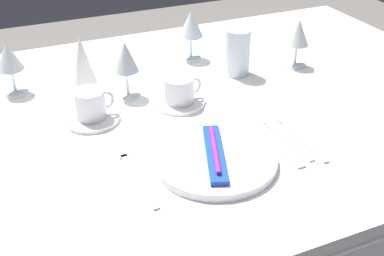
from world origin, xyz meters
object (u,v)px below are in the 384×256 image
(dinner_plate, at_px, (215,159))
(spoon_dessert, at_px, (294,131))
(dinner_knife, at_px, (276,141))
(coffee_cup_far, at_px, (91,104))
(toothbrush_package, at_px, (215,153))
(wine_glass_left, at_px, (126,60))
(wine_glass_right, at_px, (9,59))
(wine_glass_far, at_px, (298,35))
(fork_outer, at_px, (134,173))
(spoon_soup, at_px, (277,132))
(drink_tumbler, at_px, (238,55))
(wine_glass_centre, at_px, (191,26))
(coffee_cup_right, at_px, (179,89))
(napkin_folded, at_px, (82,61))

(dinner_plate, relative_size, spoon_dessert, 1.23)
(dinner_knife, xyz_separation_m, coffee_cup_far, (-0.36, 0.26, 0.04))
(dinner_plate, xyz_separation_m, coffee_cup_far, (-0.19, 0.28, 0.04))
(toothbrush_package, bearing_deg, wine_glass_left, 101.90)
(wine_glass_right, height_order, wine_glass_far, wine_glass_far)
(fork_outer, xyz_separation_m, wine_glass_far, (0.61, 0.33, 0.10))
(spoon_soup, distance_m, drink_tumbler, 0.34)
(dinner_knife, height_order, drink_tumbler, drink_tumbler)
(dinner_plate, xyz_separation_m, spoon_dessert, (0.22, 0.04, -0.01))
(dinner_plate, xyz_separation_m, dinner_knife, (0.16, 0.02, -0.01))
(wine_glass_left, distance_m, wine_glass_far, 0.52)
(spoon_dessert, distance_m, wine_glass_centre, 0.51)
(toothbrush_package, bearing_deg, coffee_cup_far, 124.74)
(coffee_cup_right, bearing_deg, toothbrush_package, -96.61)
(dinner_plate, distance_m, drink_tumbler, 0.46)
(fork_outer, xyz_separation_m, coffee_cup_right, (0.20, 0.24, 0.04))
(spoon_dessert, bearing_deg, wine_glass_left, 132.45)
(spoon_dessert, relative_size, napkin_folded, 1.48)
(wine_glass_left, bearing_deg, coffee_cup_right, -41.10)
(dinner_knife, distance_m, spoon_soup, 0.04)
(napkin_folded, bearing_deg, coffee_cup_far, -97.58)
(spoon_soup, bearing_deg, wine_glass_right, 139.76)
(coffee_cup_far, distance_m, wine_glass_left, 0.16)
(wine_glass_right, height_order, napkin_folded, napkin_folded)
(dinner_knife, height_order, spoon_soup, spoon_soup)
(fork_outer, distance_m, spoon_soup, 0.36)
(wine_glass_centre, xyz_separation_m, napkin_folded, (-0.34, -0.06, -0.03))
(wine_glass_far, bearing_deg, wine_glass_left, 178.98)
(wine_glass_right, bearing_deg, wine_glass_left, -27.18)
(coffee_cup_right, relative_size, wine_glass_left, 0.67)
(dinner_plate, bearing_deg, spoon_soup, 15.52)
(fork_outer, xyz_separation_m, spoon_dessert, (0.39, 0.01, 0.00))
(spoon_soup, distance_m, coffee_cup_far, 0.45)
(wine_glass_right, bearing_deg, wine_glass_far, -10.69)
(wine_glass_far, relative_size, napkin_folded, 0.99)
(spoon_dessert, bearing_deg, coffee_cup_far, 149.86)
(spoon_soup, height_order, wine_glass_right, wine_glass_right)
(wine_glass_left, bearing_deg, spoon_soup, -49.91)
(toothbrush_package, bearing_deg, spoon_soup, 15.52)
(toothbrush_package, xyz_separation_m, wine_glass_right, (-0.35, 0.51, 0.07))
(dinner_plate, relative_size, wine_glass_far, 1.83)
(napkin_folded, bearing_deg, wine_glass_far, -10.87)
(wine_glass_right, relative_size, drink_tumbler, 1.08)
(spoon_dessert, xyz_separation_m, napkin_folded, (-0.39, 0.44, 0.07))
(spoon_dessert, distance_m, wine_glass_far, 0.40)
(spoon_soup, distance_m, napkin_folded, 0.56)
(wine_glass_centre, bearing_deg, spoon_dessert, -84.31)
(coffee_cup_right, bearing_deg, drink_tumbler, 25.79)
(dinner_knife, distance_m, wine_glass_centre, 0.53)
(dinner_plate, height_order, dinner_knife, dinner_plate)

